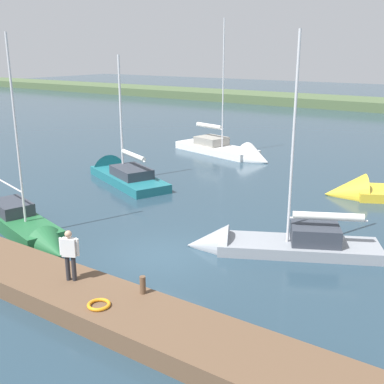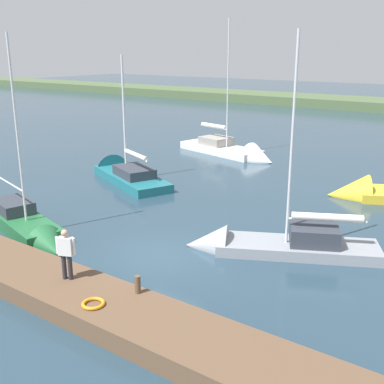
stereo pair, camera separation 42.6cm
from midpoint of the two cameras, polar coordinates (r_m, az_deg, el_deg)
ground_plane at (r=18.23m, az=-3.17°, el=-7.55°), size 200.00×200.00×0.00m
dock_pier at (r=15.38m, az=-13.27°, el=-11.63°), size 19.81×2.30×0.58m
mooring_post_near at (r=14.35m, az=-5.61°, el=-10.86°), size 0.18×0.18×0.54m
life_ring_buoy at (r=13.99m, az=-10.77°, el=-12.89°), size 0.66×0.66×0.10m
sailboat_mid_channel at (r=18.76m, az=9.56°, el=-6.47°), size 7.33×4.89×8.96m
sailboat_outer_mooring at (r=35.10m, az=5.46°, el=4.60°), size 8.64×4.07×10.51m
sailboat_behind_pier at (r=29.34m, az=-7.95°, el=2.08°), size 8.11×5.06×8.15m
sailboat_far_left at (r=21.24m, az=-18.41°, el=-4.19°), size 6.94×3.30×8.73m
person_on_dock at (r=15.25m, az=-13.96°, el=-6.82°), size 0.58×0.39×1.64m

